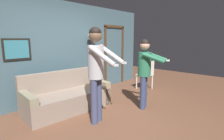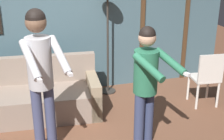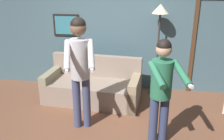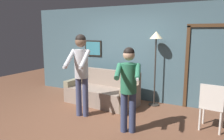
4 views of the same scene
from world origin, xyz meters
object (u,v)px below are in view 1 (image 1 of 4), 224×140
person_standing_right (145,68)px  dining_chair_distant (147,73)px  torchiere_lamp (93,40)px  couch (67,98)px  person_standing_left (97,65)px

person_standing_right → dining_chair_distant: size_ratio=1.74×
torchiere_lamp → person_standing_right: (0.01, -1.76, -0.61)m
couch → dining_chair_distant: bearing=-10.1°
couch → person_standing_right: size_ratio=1.21×
couch → person_standing_left: size_ratio=1.07×
torchiere_lamp → dining_chair_distant: torchiere_lamp is taller
person_standing_left → person_standing_right: (1.25, -0.27, -0.16)m
couch → person_standing_right: bearing=-44.5°
torchiere_lamp → person_standing_left: size_ratio=1.03×
couch → torchiere_lamp: size_ratio=1.03×
person_standing_left → dining_chair_distant: 2.76m
person_standing_left → person_standing_right: 1.29m
dining_chair_distant → person_standing_left: bearing=-168.9°
person_standing_right → dining_chair_distant: (1.39, 0.79, -0.45)m
dining_chair_distant → couch: bearing=169.9°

